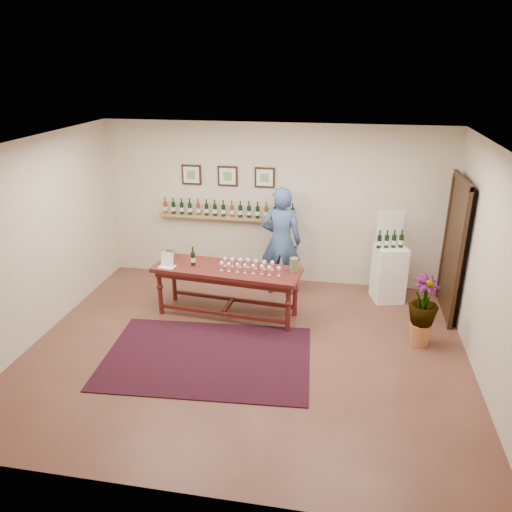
% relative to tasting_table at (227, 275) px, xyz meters
% --- Properties ---
extents(ground, '(6.00, 6.00, 0.00)m').
position_rel_tasting_table_xyz_m(ground, '(0.49, -0.99, -0.68)').
color(ground, brown).
rests_on(ground, ground).
extents(room_shell, '(6.00, 6.00, 6.00)m').
position_rel_tasting_table_xyz_m(room_shell, '(2.60, 0.87, 0.44)').
color(room_shell, beige).
rests_on(room_shell, ground).
extents(rug, '(2.88, 2.02, 0.01)m').
position_rel_tasting_table_xyz_m(rug, '(0.01, -1.25, -0.67)').
color(rug, '#490D0E').
rests_on(rug, ground).
extents(tasting_table, '(2.31, 0.94, 0.80)m').
position_rel_tasting_table_xyz_m(tasting_table, '(0.00, 0.00, 0.00)').
color(tasting_table, '#3F120F').
rests_on(tasting_table, ground).
extents(table_glasses, '(1.16, 0.31, 0.16)m').
position_rel_tasting_table_xyz_m(table_glasses, '(0.32, -0.03, 0.20)').
color(table_glasses, white).
rests_on(table_glasses, tasting_table).
extents(table_bottles, '(0.33, 0.22, 0.33)m').
position_rel_tasting_table_xyz_m(table_bottles, '(-0.53, 0.06, 0.29)').
color(table_bottles, black).
rests_on(table_bottles, tasting_table).
extents(pitcher_left, '(0.13, 0.13, 0.20)m').
position_rel_tasting_table_xyz_m(pitcher_left, '(-0.96, 0.16, 0.22)').
color(pitcher_left, '#646C43').
rests_on(pitcher_left, tasting_table).
extents(pitcher_right, '(0.16, 0.16, 0.22)m').
position_rel_tasting_table_xyz_m(pitcher_right, '(1.02, 0.02, 0.23)').
color(pitcher_right, '#646C43').
rests_on(pitcher_right, tasting_table).
extents(menu_card, '(0.25, 0.19, 0.22)m').
position_rel_tasting_table_xyz_m(menu_card, '(-0.91, -0.10, 0.23)').
color(menu_card, white).
rests_on(menu_card, tasting_table).
extents(display_pedestal, '(0.57, 0.57, 0.94)m').
position_rel_tasting_table_xyz_m(display_pedestal, '(2.50, 1.01, -0.21)').
color(display_pedestal, white).
rests_on(display_pedestal, ground).
extents(pedestal_bottles, '(0.33, 0.17, 0.32)m').
position_rel_tasting_table_xyz_m(pedestal_bottles, '(2.46, 0.96, 0.42)').
color(pedestal_bottles, black).
rests_on(pedestal_bottles, display_pedestal).
extents(info_sign, '(0.43, 0.13, 0.60)m').
position_rel_tasting_table_xyz_m(info_sign, '(2.45, 1.12, 0.56)').
color(info_sign, white).
rests_on(info_sign, display_pedestal).
extents(potted_plant, '(0.67, 0.67, 0.91)m').
position_rel_tasting_table_xyz_m(potted_plant, '(2.86, -0.38, -0.15)').
color(potted_plant, '#BA6D3E').
rests_on(potted_plant, ground).
extents(person, '(0.69, 0.45, 1.87)m').
position_rel_tasting_table_xyz_m(person, '(0.70, 0.96, 0.25)').
color(person, '#365581').
rests_on(person, ground).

